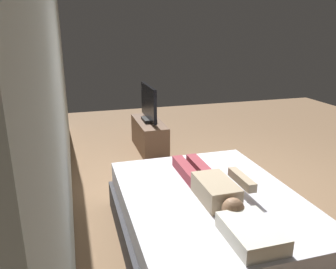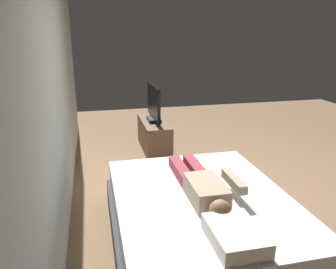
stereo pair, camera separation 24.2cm
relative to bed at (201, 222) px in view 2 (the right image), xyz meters
The scene contains 8 objects.
ground_plane 0.98m from the bed, 35.89° to the right, with size 10.00×10.00×0.00m, color #8C6B4C.
back_wall 2.06m from the bed, 47.50° to the left, with size 6.40×0.10×2.80m, color silver.
bed is the anchor object (origin of this frame).
pillow 0.79m from the bed, behind, with size 0.48×0.34×0.12m, color silver.
person 0.36m from the bed, 26.65° to the right, with size 1.26×0.46×0.18m.
remote 0.54m from the bed, 66.77° to the right, with size 0.15×0.04×0.02m, color black.
tv_stand 2.73m from the bed, ahead, with size 1.10×0.40×0.50m, color brown.
tv 2.77m from the bed, ahead, with size 0.88×0.20×0.59m.
Camera 2 is at (-3.32, 1.45, 1.97)m, focal length 35.96 mm.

